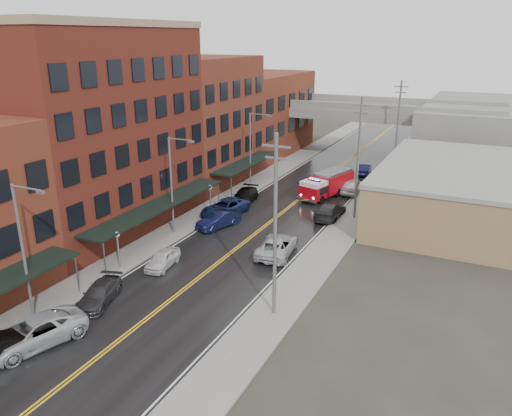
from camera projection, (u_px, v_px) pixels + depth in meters
The scene contains 32 objects.
road at pixel (268, 224), 48.41m from camera, with size 11.00×160.00×0.02m, color black.
sidewalk_left at pixel (203, 212), 51.36m from camera, with size 3.00×160.00×0.15m, color slate.
sidewalk_right at pixel (341, 236), 45.41m from camera, with size 3.00×160.00×0.15m, color slate.
curb_left at pixel (217, 215), 50.69m from camera, with size 0.30×160.00×0.15m, color gray.
curb_right at pixel (323, 233), 46.08m from camera, with size 0.30×160.00×0.15m, color gray.
brick_building_b at pixel (102, 133), 44.92m from camera, with size 9.00×20.00×18.00m, color #4E1B14.
brick_building_c at pixel (204, 121), 60.33m from camera, with size 9.00×15.00×15.00m, color maroon.
brick_building_far at pixel (264, 114), 75.75m from camera, with size 9.00×20.00×12.00m, color #602B19.
tan_building at pixel (456, 193), 49.61m from camera, with size 14.00×22.00×5.00m, color #8F704D.
right_far_block at pixel (489, 131), 73.89m from camera, with size 18.00×30.00×8.00m, color slate.
awning_1 at pixel (159, 205), 44.51m from camera, with size 2.60×18.00×3.09m.
awning_2 at pixel (247, 163), 59.44m from camera, with size 2.60×13.00×3.09m.
globe_lamp_1 at pixel (118, 242), 38.32m from camera, with size 0.44×0.44×3.12m.
globe_lamp_2 at pixel (210, 193), 50.26m from camera, with size 0.44×0.44×3.12m.
street_lamp_0 at pixel (24, 244), 30.62m from camera, with size 2.64×0.22×9.00m.
street_lamp_1 at pixel (173, 180), 44.27m from camera, with size 2.64×0.22×9.00m.
street_lamp_2 at pixel (252, 146), 57.91m from camera, with size 2.64×0.22×9.00m.
utility_pole_0 at pixel (275, 225), 30.62m from camera, with size 1.80×0.24×12.00m.
utility_pole_1 at pixel (358, 157), 47.68m from camera, with size 1.80×0.24×12.00m.
utility_pole_2 at pixel (398, 125), 64.74m from camera, with size 1.80×0.24×12.00m.
overpass at pixel (357, 117), 73.75m from camera, with size 40.00×10.00×7.50m.
fire_truck at pixel (327, 184), 56.18m from camera, with size 4.60×7.99×2.78m.
parked_car_left_2 at pixel (34, 333), 29.20m from camera, with size 2.78×6.04×1.68m, color #ACB0B4.
parked_car_left_3 at pixel (99, 294), 33.95m from camera, with size 1.86×4.58×1.33m, color #2A2A2D.
parked_car_left_4 at pixel (163, 259), 39.24m from camera, with size 1.56×3.89×1.32m, color silver.
parked_car_left_5 at pixel (219, 220), 47.35m from camera, with size 1.61×4.61×1.52m, color black.
parked_car_left_6 at pixel (225, 208), 50.60m from camera, with size 2.63×5.71×1.59m, color #14214D.
parked_car_left_7 at pixel (244, 196), 54.30m from camera, with size 2.09×5.14×1.49m, color black.
parked_car_right_0 at pixel (277, 246), 41.43m from camera, with size 2.62×5.69×1.58m, color #ADB0B6.
parked_car_right_1 at pixel (330, 211), 49.74m from camera, with size 2.14×5.25×1.52m, color #28282A.
parked_car_right_2 at pixel (353, 186), 57.80m from camera, with size 1.96×4.88×1.66m, color silver.
parked_car_right_3 at pixel (364, 169), 65.51m from camera, with size 1.54×4.42×1.46m, color black.
Camera 1 is at (18.46, -11.32, 17.29)m, focal length 35.00 mm.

